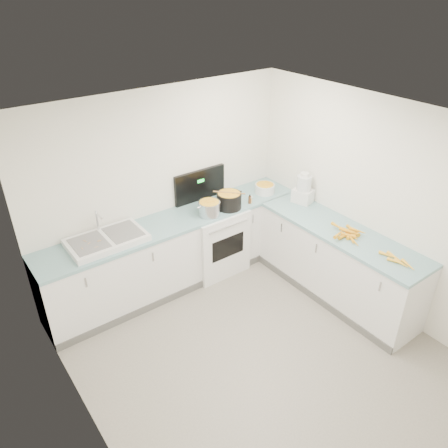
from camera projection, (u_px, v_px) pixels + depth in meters
floor at (262, 358)px, 4.69m from camera, size 3.50×4.00×0.00m
ceiling at (277, 133)px, 3.43m from camera, size 3.50×4.00×0.00m
wall_back at (162, 188)px, 5.45m from camera, size 3.50×0.00×2.50m
wall_left at (87, 346)px, 3.16m from camera, size 0.00×4.00×2.50m
wall_right at (384, 210)px, 4.96m from camera, size 0.00×4.00×2.50m
counter_back at (178, 251)px, 5.63m from camera, size 3.50×0.62×0.94m
counter_right at (337, 263)px, 5.40m from camera, size 0.62×2.20×0.94m
stove at (213, 238)px, 5.90m from camera, size 0.76×0.65×1.36m
sink at (107, 240)px, 4.91m from camera, size 0.86×0.52×0.31m
steel_pot at (209, 209)px, 5.45m from camera, size 0.28×0.28×0.20m
black_pot at (229, 201)px, 5.61m from camera, size 0.36×0.36×0.23m
wooden_spoon at (229, 193)px, 5.55m from camera, size 0.30×0.31×0.02m
mixing_bowl at (265, 189)px, 6.01m from camera, size 0.28×0.28×0.13m
extract_bottle at (250, 200)px, 5.74m from camera, size 0.04×0.04×0.10m
spice_jar at (250, 200)px, 5.76m from camera, size 0.05×0.05×0.08m
food_processor at (303, 190)px, 5.72m from camera, size 0.26×0.29×0.41m
carrot_pile at (349, 233)px, 5.04m from camera, size 0.41×0.48×0.09m
peeled_carrots at (397, 260)px, 4.60m from camera, size 0.14×0.43×0.04m
peelings at (89, 243)px, 4.79m from camera, size 0.23×0.29×0.01m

